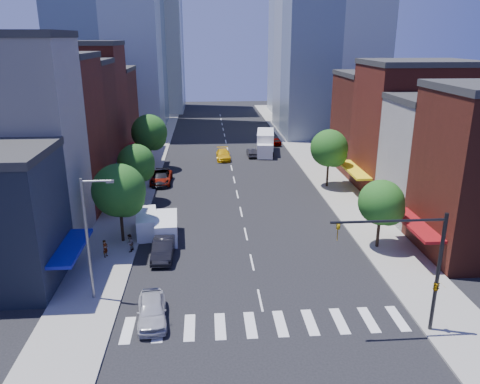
% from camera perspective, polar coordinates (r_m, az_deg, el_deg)
% --- Properties ---
extents(ground, '(220.00, 220.00, 0.00)m').
position_cam_1_polar(ground, '(34.67, 2.48, -13.04)').
color(ground, black).
rests_on(ground, ground).
extents(sidewalk_left, '(5.00, 120.00, 0.15)m').
position_cam_1_polar(sidewalk_left, '(72.20, -11.20, 3.60)').
color(sidewalk_left, gray).
rests_on(sidewalk_left, ground).
extents(sidewalk_right, '(5.00, 120.00, 0.15)m').
position_cam_1_polar(sidewalk_right, '(73.46, 8.58, 4.00)').
color(sidewalk_right, gray).
rests_on(sidewalk_right, ground).
extents(crosswalk, '(19.00, 3.00, 0.01)m').
position_cam_1_polar(crosswalk, '(32.17, 3.12, -15.80)').
color(crosswalk, silver).
rests_on(crosswalk, ground).
extents(bldg_left_1, '(12.00, 8.00, 18.00)m').
position_cam_1_polar(bldg_left_1, '(45.76, -26.55, 5.01)').
color(bldg_left_1, silver).
rests_on(bldg_left_1, ground).
extents(bldg_left_2, '(12.00, 9.00, 16.00)m').
position_cam_1_polar(bldg_left_2, '(53.74, -23.15, 6.11)').
color(bldg_left_2, '#591B15').
rests_on(bldg_left_2, ground).
extents(bldg_left_3, '(12.00, 8.00, 15.00)m').
position_cam_1_polar(bldg_left_3, '(61.80, -20.68, 7.36)').
color(bldg_left_3, '#4D1C13').
rests_on(bldg_left_3, ground).
extents(bldg_left_4, '(12.00, 9.00, 17.00)m').
position_cam_1_polar(bldg_left_4, '(69.74, -18.90, 9.53)').
color(bldg_left_4, '#591B15').
rests_on(bldg_left_4, ground).
extents(bldg_left_5, '(12.00, 10.00, 13.00)m').
position_cam_1_polar(bldg_left_5, '(79.16, -17.11, 9.18)').
color(bldg_left_5, '#4D1C13').
rests_on(bldg_left_5, ground).
extents(bldg_right_1, '(12.00, 8.00, 12.00)m').
position_cam_1_polar(bldg_right_1, '(52.18, 24.12, 3.39)').
color(bldg_right_1, silver).
rests_on(bldg_right_1, ground).
extents(bldg_right_2, '(12.00, 10.00, 15.00)m').
position_cam_1_polar(bldg_right_2, '(59.73, 20.34, 7.06)').
color(bldg_right_2, '#591B15').
rests_on(bldg_right_2, ground).
extents(bldg_right_3, '(12.00, 10.00, 13.00)m').
position_cam_1_polar(bldg_right_3, '(68.97, 16.90, 7.94)').
color(bldg_right_3, '#4D1C13').
rests_on(bldg_right_3, ground).
extents(traffic_signal, '(7.24, 2.24, 8.00)m').
position_cam_1_polar(traffic_signal, '(31.57, 22.07, -9.22)').
color(traffic_signal, black).
rests_on(traffic_signal, sidewalk_right).
extents(streetlight, '(2.25, 0.25, 9.00)m').
position_cam_1_polar(streetlight, '(33.94, -17.88, -4.69)').
color(streetlight, slate).
rests_on(streetlight, sidewalk_left).
extents(tree_left_near, '(4.80, 4.80, 7.30)m').
position_cam_1_polar(tree_left_near, '(43.09, -14.34, -0.05)').
color(tree_left_near, black).
rests_on(tree_left_near, sidewalk_left).
extents(tree_left_mid, '(4.20, 4.20, 6.65)m').
position_cam_1_polar(tree_left_mid, '(53.60, -12.40, 3.32)').
color(tree_left_mid, black).
rests_on(tree_left_mid, sidewalk_left).
extents(tree_left_far, '(5.00, 5.00, 7.75)m').
position_cam_1_polar(tree_left_far, '(66.99, -10.87, 6.98)').
color(tree_left_far, black).
rests_on(tree_left_far, sidewalk_left).
extents(tree_right_near, '(4.00, 4.00, 6.20)m').
position_cam_1_polar(tree_right_near, '(42.63, 17.04, -1.45)').
color(tree_right_near, black).
rests_on(tree_right_near, sidewalk_right).
extents(tree_right_far, '(4.60, 4.60, 7.20)m').
position_cam_1_polar(tree_right_far, '(58.87, 10.96, 5.09)').
color(tree_right_far, black).
rests_on(tree_right_far, sidewalk_right).
extents(parked_car_front, '(2.38, 4.90, 1.61)m').
position_cam_1_polar(parked_car_front, '(32.58, -10.70, -13.96)').
color(parked_car_front, '#B7B7BC').
rests_on(parked_car_front, ground).
extents(parked_car_second, '(1.85, 4.99, 1.63)m').
position_cam_1_polar(parked_car_second, '(40.88, -9.33, -6.84)').
color(parked_car_second, black).
rests_on(parked_car_second, ground).
extents(parked_car_third, '(2.64, 5.64, 1.56)m').
position_cam_1_polar(parked_car_third, '(61.30, -9.57, 1.74)').
color(parked_car_third, '#999999').
rests_on(parked_car_third, ground).
extents(parked_car_rear, '(2.21, 5.23, 1.51)m').
position_cam_1_polar(parked_car_rear, '(60.98, -9.60, 1.63)').
color(parked_car_rear, black).
rests_on(parked_car_rear, ground).
extents(cargo_van_near, '(2.25, 5.05, 2.11)m').
position_cam_1_polar(cargo_van_near, '(44.37, -8.93, -4.41)').
color(cargo_van_near, white).
rests_on(cargo_van_near, ground).
extents(cargo_van_far, '(2.55, 5.04, 2.06)m').
position_cam_1_polar(cargo_van_far, '(45.80, -11.29, -3.84)').
color(cargo_van_far, white).
rests_on(cargo_van_far, ground).
extents(taxi, '(2.15, 5.22, 1.51)m').
position_cam_1_polar(taxi, '(72.60, -2.06, 4.58)').
color(taxi, '#E3AC0B').
rests_on(taxi, ground).
extents(traffic_car_oncoming, '(1.51, 4.03, 1.32)m').
position_cam_1_polar(traffic_car_oncoming, '(74.34, 1.45, 4.83)').
color(traffic_car_oncoming, black).
rests_on(traffic_car_oncoming, ground).
extents(traffic_car_far, '(2.05, 4.00, 1.30)m').
position_cam_1_polar(traffic_car_far, '(82.82, 4.28, 6.19)').
color(traffic_car_far, '#999999').
rests_on(traffic_car_far, ground).
extents(box_truck, '(3.66, 8.95, 3.50)m').
position_cam_1_polar(box_truck, '(76.37, 3.10, 5.95)').
color(box_truck, white).
rests_on(box_truck, ground).
extents(pedestrian_near, '(0.57, 0.66, 1.53)m').
position_cam_1_polar(pedestrian_near, '(41.79, -16.10, -6.62)').
color(pedestrian_near, '#999999').
rests_on(pedestrian_near, sidewalk_left).
extents(pedestrian_far, '(0.80, 0.92, 1.61)m').
position_cam_1_polar(pedestrian_far, '(42.19, -13.30, -6.07)').
color(pedestrian_far, '#999999').
rests_on(pedestrian_far, sidewalk_left).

